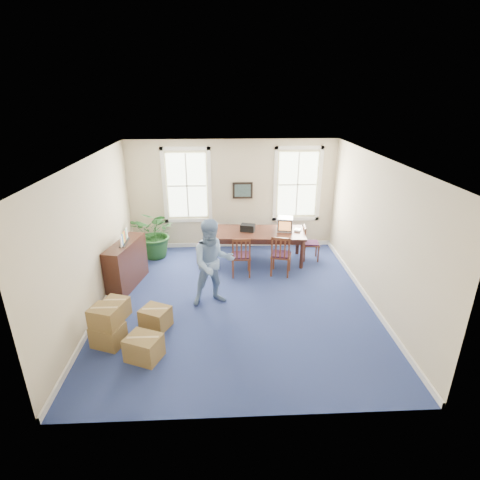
{
  "coord_description": "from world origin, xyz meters",
  "views": [
    {
      "loc": [
        -0.28,
        -7.36,
        4.46
      ],
      "look_at": [
        0.1,
        0.6,
        1.25
      ],
      "focal_mm": 28.0,
      "sensor_mm": 36.0,
      "label": 1
    }
  ],
  "objects_px": {
    "crt_tv": "(285,224)",
    "chair_near_left": "(241,255)",
    "man": "(213,263)",
    "conference_table": "(258,246)",
    "potted_plant": "(156,233)",
    "credenza": "(126,264)",
    "cardboard_boxes": "(120,322)"
  },
  "relations": [
    {
      "from": "cardboard_boxes",
      "to": "conference_table",
      "type": "bearing_deg",
      "value": 50.2
    },
    {
      "from": "credenza",
      "to": "cardboard_boxes",
      "type": "relative_size",
      "value": 0.99
    },
    {
      "from": "man",
      "to": "credenza",
      "type": "height_order",
      "value": "man"
    },
    {
      "from": "chair_near_left",
      "to": "man",
      "type": "xyz_separation_m",
      "value": [
        -0.67,
        -1.35,
        0.44
      ]
    },
    {
      "from": "crt_tv",
      "to": "chair_near_left",
      "type": "height_order",
      "value": "crt_tv"
    },
    {
      "from": "man",
      "to": "chair_near_left",
      "type": "bearing_deg",
      "value": 49.57
    },
    {
      "from": "chair_near_left",
      "to": "potted_plant",
      "type": "xyz_separation_m",
      "value": [
        -2.32,
        1.23,
        0.17
      ]
    },
    {
      "from": "man",
      "to": "conference_table",
      "type": "bearing_deg",
      "value": 47.82
    },
    {
      "from": "man",
      "to": "potted_plant",
      "type": "relative_size",
      "value": 1.38
    },
    {
      "from": "man",
      "to": "cardboard_boxes",
      "type": "distance_m",
      "value": 2.24
    },
    {
      "from": "chair_near_left",
      "to": "man",
      "type": "bearing_deg",
      "value": 63.94
    },
    {
      "from": "man",
      "to": "crt_tv",
      "type": "bearing_deg",
      "value": 35.64
    },
    {
      "from": "conference_table",
      "to": "chair_near_left",
      "type": "relative_size",
      "value": 2.33
    },
    {
      "from": "potted_plant",
      "to": "credenza",
      "type": "bearing_deg",
      "value": -105.14
    },
    {
      "from": "conference_table",
      "to": "credenza",
      "type": "bearing_deg",
      "value": -154.08
    },
    {
      "from": "man",
      "to": "potted_plant",
      "type": "height_order",
      "value": "man"
    },
    {
      "from": "man",
      "to": "potted_plant",
      "type": "xyz_separation_m",
      "value": [
        -1.65,
        2.58,
        -0.27
      ]
    },
    {
      "from": "conference_table",
      "to": "crt_tv",
      "type": "bearing_deg",
      "value": 8.7
    },
    {
      "from": "crt_tv",
      "to": "man",
      "type": "distance_m",
      "value": 2.98
    },
    {
      "from": "potted_plant",
      "to": "cardboard_boxes",
      "type": "distance_m",
      "value": 3.9
    },
    {
      "from": "cardboard_boxes",
      "to": "potted_plant",
      "type": "bearing_deg",
      "value": 88.75
    },
    {
      "from": "crt_tv",
      "to": "cardboard_boxes",
      "type": "relative_size",
      "value": 0.3
    },
    {
      "from": "crt_tv",
      "to": "credenza",
      "type": "bearing_deg",
      "value": -149.69
    },
    {
      "from": "crt_tv",
      "to": "chair_near_left",
      "type": "bearing_deg",
      "value": -132.3
    },
    {
      "from": "chair_near_left",
      "to": "man",
      "type": "relative_size",
      "value": 0.55
    },
    {
      "from": "crt_tv",
      "to": "credenza",
      "type": "distance_m",
      "value": 4.29
    },
    {
      "from": "credenza",
      "to": "cardboard_boxes",
      "type": "xyz_separation_m",
      "value": [
        0.37,
        -2.2,
        -0.15
      ]
    },
    {
      "from": "cardboard_boxes",
      "to": "credenza",
      "type": "bearing_deg",
      "value": 99.54
    },
    {
      "from": "conference_table",
      "to": "man",
      "type": "height_order",
      "value": "man"
    },
    {
      "from": "crt_tv",
      "to": "man",
      "type": "relative_size",
      "value": 0.23
    },
    {
      "from": "credenza",
      "to": "potted_plant",
      "type": "distance_m",
      "value": 1.75
    },
    {
      "from": "man",
      "to": "potted_plant",
      "type": "distance_m",
      "value": 3.07
    }
  ]
}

